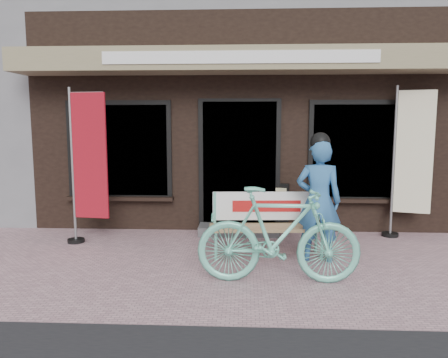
# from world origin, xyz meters

# --- Properties ---
(ground) EXTENTS (70.00, 70.00, 0.00)m
(ground) POSITION_xyz_m (0.00, 0.00, 0.00)
(ground) COLOR #B1878F
(ground) RESTS_ON ground
(storefront) EXTENTS (7.00, 6.77, 6.00)m
(storefront) POSITION_xyz_m (0.00, 4.96, 2.99)
(storefront) COLOR black
(storefront) RESTS_ON ground
(bench) EXTENTS (1.61, 0.50, 0.86)m
(bench) POSITION_xyz_m (0.40, 0.70, 0.50)
(bench) COLOR #6ACFB2
(bench) RESTS_ON ground
(person) EXTENTS (0.63, 0.46, 1.69)m
(person) POSITION_xyz_m (1.06, 0.46, 0.83)
(person) COLOR #2E659E
(person) RESTS_ON ground
(bicycle) EXTENTS (1.85, 0.55, 1.11)m
(bicycle) POSITION_xyz_m (0.48, -0.37, 0.55)
(bicycle) COLOR #6ACFB2
(bicycle) RESTS_ON ground
(nobori_red) EXTENTS (0.69, 0.29, 2.33)m
(nobori_red) POSITION_xyz_m (-2.24, 1.12, 1.20)
(nobori_red) COLOR gray
(nobori_red) RESTS_ON ground
(nobori_cream) EXTENTS (0.71, 0.34, 2.38)m
(nobori_cream) POSITION_xyz_m (2.66, 1.68, 1.23)
(nobori_cream) COLOR gray
(nobori_cream) RESTS_ON ground
(menu_stand) EXTENTS (0.41, 0.20, 0.81)m
(menu_stand) POSITION_xyz_m (0.62, 1.99, 0.42)
(menu_stand) COLOR black
(menu_stand) RESTS_ON ground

